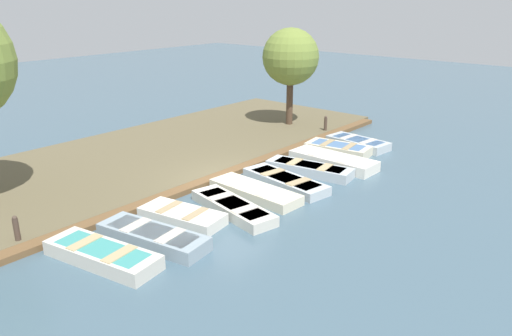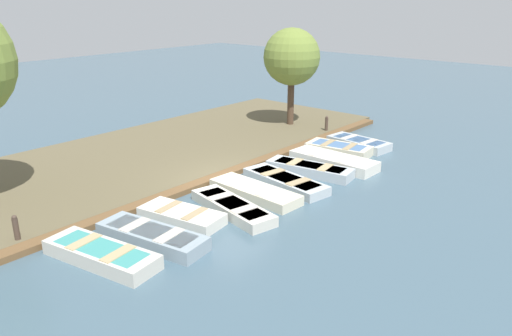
{
  "view_description": "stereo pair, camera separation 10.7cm",
  "coord_description": "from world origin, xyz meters",
  "px_view_note": "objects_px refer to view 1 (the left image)",
  "views": [
    {
      "loc": [
        11.48,
        -12.12,
        6.44
      ],
      "look_at": [
        0.69,
        0.59,
        0.65
      ],
      "focal_mm": 35.0,
      "sensor_mm": 36.0,
      "label": 1
    },
    {
      "loc": [
        11.56,
        -12.05,
        6.44
      ],
      "look_at": [
        0.69,
        0.59,
        0.65
      ],
      "focal_mm": 35.0,
      "sensor_mm": 36.0,
      "label": 2
    }
  ],
  "objects_px": {
    "mooring_post_near": "(17,231)",
    "rowboat_7": "(333,160)",
    "rowboat_8": "(338,149)",
    "mooring_post_far": "(325,125)",
    "rowboat_4": "(255,192)",
    "rowboat_9": "(358,143)",
    "park_tree_left": "(291,57)",
    "rowboat_0": "(102,255)",
    "rowboat_6": "(309,169)",
    "rowboat_1": "(153,237)",
    "rowboat_2": "(182,216)",
    "rowboat_3": "(233,207)",
    "rowboat_5": "(285,181)"
  },
  "relations": [
    {
      "from": "mooring_post_far",
      "to": "rowboat_6",
      "type": "bearing_deg",
      "value": -62.95
    },
    {
      "from": "rowboat_6",
      "to": "rowboat_8",
      "type": "relative_size",
      "value": 1.21
    },
    {
      "from": "rowboat_0",
      "to": "rowboat_4",
      "type": "xyz_separation_m",
      "value": [
        0.12,
        5.84,
        -0.03
      ]
    },
    {
      "from": "rowboat_5",
      "to": "rowboat_7",
      "type": "bearing_deg",
      "value": 96.39
    },
    {
      "from": "rowboat_2",
      "to": "rowboat_9",
      "type": "height_order",
      "value": "rowboat_9"
    },
    {
      "from": "rowboat_3",
      "to": "rowboat_4",
      "type": "relative_size",
      "value": 1.02
    },
    {
      "from": "mooring_post_far",
      "to": "park_tree_left",
      "type": "relative_size",
      "value": 0.18
    },
    {
      "from": "rowboat_4",
      "to": "rowboat_9",
      "type": "xyz_separation_m",
      "value": [
        -0.26,
        7.4,
        0.01
      ]
    },
    {
      "from": "rowboat_7",
      "to": "rowboat_9",
      "type": "distance_m",
      "value": 2.99
    },
    {
      "from": "rowboat_7",
      "to": "mooring_post_far",
      "type": "relative_size",
      "value": 3.93
    },
    {
      "from": "rowboat_1",
      "to": "rowboat_9",
      "type": "bearing_deg",
      "value": 82.21
    },
    {
      "from": "rowboat_0",
      "to": "rowboat_2",
      "type": "bearing_deg",
      "value": 85.22
    },
    {
      "from": "rowboat_7",
      "to": "rowboat_4",
      "type": "bearing_deg",
      "value": -92.43
    },
    {
      "from": "rowboat_8",
      "to": "mooring_post_near",
      "type": "bearing_deg",
      "value": -107.69
    },
    {
      "from": "rowboat_0",
      "to": "park_tree_left",
      "type": "height_order",
      "value": "park_tree_left"
    },
    {
      "from": "rowboat_4",
      "to": "rowboat_3",
      "type": "bearing_deg",
      "value": -74.89
    },
    {
      "from": "mooring_post_far",
      "to": "rowboat_4",
      "type": "bearing_deg",
      "value": -72.77
    },
    {
      "from": "rowboat_5",
      "to": "mooring_post_near",
      "type": "distance_m",
      "value": 8.75
    },
    {
      "from": "rowboat_5",
      "to": "rowboat_9",
      "type": "relative_size",
      "value": 1.24
    },
    {
      "from": "rowboat_5",
      "to": "mooring_post_near",
      "type": "relative_size",
      "value": 3.93
    },
    {
      "from": "rowboat_3",
      "to": "mooring_post_far",
      "type": "relative_size",
      "value": 3.86
    },
    {
      "from": "rowboat_8",
      "to": "mooring_post_far",
      "type": "height_order",
      "value": "mooring_post_far"
    },
    {
      "from": "rowboat_0",
      "to": "rowboat_4",
      "type": "bearing_deg",
      "value": 78.9
    },
    {
      "from": "rowboat_0",
      "to": "rowboat_8",
      "type": "height_order",
      "value": "rowboat_8"
    },
    {
      "from": "rowboat_8",
      "to": "park_tree_left",
      "type": "relative_size",
      "value": 0.57
    },
    {
      "from": "rowboat_9",
      "to": "rowboat_7",
      "type": "bearing_deg",
      "value": -73.53
    },
    {
      "from": "rowboat_9",
      "to": "park_tree_left",
      "type": "bearing_deg",
      "value": 175.67
    },
    {
      "from": "rowboat_7",
      "to": "rowboat_9",
      "type": "height_order",
      "value": "rowboat_7"
    },
    {
      "from": "park_tree_left",
      "to": "mooring_post_near",
      "type": "bearing_deg",
      "value": -81.95
    },
    {
      "from": "rowboat_1",
      "to": "rowboat_3",
      "type": "height_order",
      "value": "rowboat_1"
    },
    {
      "from": "rowboat_8",
      "to": "rowboat_9",
      "type": "xyz_separation_m",
      "value": [
        0.14,
        1.45,
        -0.02
      ]
    },
    {
      "from": "rowboat_5",
      "to": "mooring_post_far",
      "type": "relative_size",
      "value": 3.93
    },
    {
      "from": "rowboat_3",
      "to": "rowboat_1",
      "type": "bearing_deg",
      "value": -83.4
    },
    {
      "from": "rowboat_7",
      "to": "rowboat_9",
      "type": "xyz_separation_m",
      "value": [
        -0.54,
        2.94,
        -0.03
      ]
    },
    {
      "from": "rowboat_6",
      "to": "park_tree_left",
      "type": "distance_m",
      "value": 7.8
    },
    {
      "from": "rowboat_2",
      "to": "rowboat_6",
      "type": "distance_m",
      "value": 6.0
    },
    {
      "from": "mooring_post_near",
      "to": "rowboat_7",
      "type": "bearing_deg",
      "value": 75.8
    },
    {
      "from": "rowboat_4",
      "to": "mooring_post_near",
      "type": "height_order",
      "value": "mooring_post_near"
    },
    {
      "from": "rowboat_5",
      "to": "park_tree_left",
      "type": "height_order",
      "value": "park_tree_left"
    },
    {
      "from": "rowboat_3",
      "to": "park_tree_left",
      "type": "distance_m",
      "value": 11.4
    },
    {
      "from": "rowboat_2",
      "to": "rowboat_7",
      "type": "height_order",
      "value": "rowboat_7"
    },
    {
      "from": "rowboat_5",
      "to": "mooring_post_far",
      "type": "distance_m",
      "value": 7.38
    },
    {
      "from": "park_tree_left",
      "to": "rowboat_5",
      "type": "bearing_deg",
      "value": -54.2
    },
    {
      "from": "rowboat_0",
      "to": "rowboat_6",
      "type": "distance_m",
      "value": 8.91
    },
    {
      "from": "rowboat_1",
      "to": "park_tree_left",
      "type": "height_order",
      "value": "park_tree_left"
    },
    {
      "from": "mooring_post_near",
      "to": "mooring_post_far",
      "type": "bearing_deg",
      "value": 90.0
    },
    {
      "from": "rowboat_6",
      "to": "rowboat_7",
      "type": "bearing_deg",
      "value": 73.65
    },
    {
      "from": "rowboat_1",
      "to": "park_tree_left",
      "type": "distance_m",
      "value": 13.86
    },
    {
      "from": "rowboat_0",
      "to": "park_tree_left",
      "type": "relative_size",
      "value": 0.68
    },
    {
      "from": "rowboat_2",
      "to": "rowboat_4",
      "type": "bearing_deg",
      "value": 72.65
    }
  ]
}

